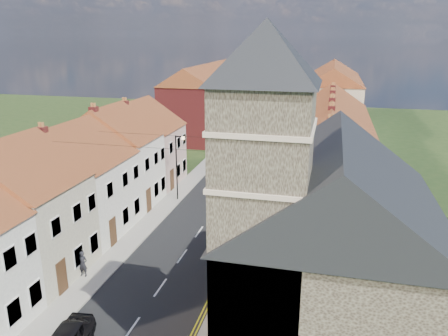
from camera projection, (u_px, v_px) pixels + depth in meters
The scene contains 21 objects.
road at pixel (241, 172), 48.62m from camera, with size 7.00×90.00×0.02m, color black.
pavement_left at pixel (203, 168), 49.61m from camera, with size 1.80×90.00×0.12m, color #AEAA9E.
pavement_right at pixel (281, 174), 47.60m from camera, with size 1.80×90.00×0.12m, color #AEAA9E.
church at pixel (324, 234), 19.99m from camera, with size 11.25×14.25×15.20m.
cottage_r_tudor at pixel (325, 194), 29.13m from camera, with size 8.30×5.20×9.00m.
cottage_r_white_near at pixel (327, 170), 34.13m from camera, with size 8.30×6.00×9.00m.
cottage_r_cream_mid at pixel (328, 153), 39.14m from camera, with size 8.30×5.20×9.00m.
cottage_r_pink at pixel (329, 139), 44.15m from camera, with size 8.30×6.00×9.00m.
cottage_r_white_far at pixel (330, 129), 49.16m from camera, with size 8.30×5.20×9.00m.
cottage_r_cream_far at pixel (331, 120), 54.18m from camera, with size 8.30×6.00×9.00m.
cottage_l_cream at pixel (12, 207), 26.73m from camera, with size 8.30×6.30×9.10m.
cottage_l_white at pixel (72, 178), 32.72m from camera, with size 8.30×6.90×8.80m.
cottage_l_brick_mid at pixel (111, 155), 38.33m from camera, with size 8.30×5.70×9.10m.
cottage_l_pink at pixel (138, 141), 43.76m from camera, with size 8.30×6.30×8.80m.
block_right_far at pixel (332, 97), 68.14m from camera, with size 8.30×24.20×10.50m.
block_left_far at pixel (209, 97), 67.76m from camera, with size 8.30×24.20×10.50m.
lamppost at pixel (177, 164), 39.18m from camera, with size 0.88×0.15×6.00m.
car_mid at pixel (230, 163), 49.56m from camera, with size 1.46×4.18×1.38m, color gray.
car_far at pixel (245, 140), 60.45m from camera, with size 1.58×3.88×1.13m, color navy.
car_distant at pixel (265, 116), 77.97m from camera, with size 2.16×4.69×1.30m, color #B2B6BA.
pedestrian_left at pixel (83, 264), 27.18m from camera, with size 0.61×0.40×1.66m, color #222228.
Camera 1 is at (9.27, -15.47, 14.65)m, focal length 35.00 mm.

